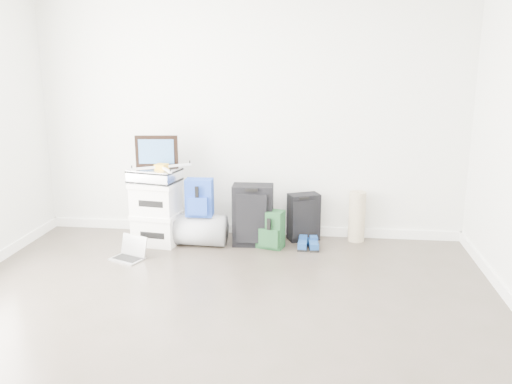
# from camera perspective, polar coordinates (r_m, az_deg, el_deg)

# --- Properties ---
(ground) EXTENTS (5.00, 5.00, 0.00)m
(ground) POSITION_cam_1_polar(r_m,az_deg,el_deg) (3.72, -5.79, -16.43)
(ground) COLOR #3B362B
(ground) RESTS_ON ground
(room_envelope) EXTENTS (4.52, 5.02, 2.71)m
(room_envelope) POSITION_cam_1_polar(r_m,az_deg,el_deg) (3.23, -6.48, 11.11)
(room_envelope) COLOR silver
(room_envelope) RESTS_ON ground
(boxes_stack) EXTENTS (0.50, 0.43, 0.65)m
(boxes_stack) POSITION_cam_1_polar(r_m,az_deg,el_deg) (5.65, -10.43, -2.15)
(boxes_stack) COLOR white
(boxes_stack) RESTS_ON ground
(briefcase) EXTENTS (0.53, 0.43, 0.13)m
(briefcase) POSITION_cam_1_polar(r_m,az_deg,el_deg) (5.56, -10.61, 1.73)
(briefcase) COLOR #B2B2B7
(briefcase) RESTS_ON boxes_stack
(painting) EXTENTS (0.43, 0.08, 0.32)m
(painting) POSITION_cam_1_polar(r_m,az_deg,el_deg) (5.60, -10.42, 4.23)
(painting) COLOR black
(painting) RESTS_ON briefcase
(drone) EXTENTS (0.53, 0.53, 0.06)m
(drone) POSITION_cam_1_polar(r_m,az_deg,el_deg) (5.49, -9.92, 2.63)
(drone) COLOR gold
(drone) RESTS_ON briefcase
(duffel_bag) EXTENTS (0.53, 0.35, 0.32)m
(duffel_bag) POSITION_cam_1_polar(r_m,az_deg,el_deg) (5.58, -5.84, -4.00)
(duffel_bag) COLOR #9A9DA3
(duffel_bag) RESTS_ON ground
(blue_backpack) EXTENTS (0.28, 0.21, 0.38)m
(blue_backpack) POSITION_cam_1_polar(r_m,az_deg,el_deg) (5.46, -6.00, -0.66)
(blue_backpack) COLOR #18329D
(blue_backpack) RESTS_ON duffel_bag
(large_suitcase) EXTENTS (0.42, 0.28, 0.63)m
(large_suitcase) POSITION_cam_1_polar(r_m,az_deg,el_deg) (5.52, -0.34, -2.46)
(large_suitcase) COLOR black
(large_suitcase) RESTS_ON ground
(green_backpack) EXTENTS (0.31, 0.26, 0.39)m
(green_backpack) POSITION_cam_1_polar(r_m,az_deg,el_deg) (5.47, 1.45, -4.01)
(green_backpack) COLOR #12311B
(green_backpack) RESTS_ON ground
(carry_on) EXTENTS (0.36, 0.31, 0.50)m
(carry_on) POSITION_cam_1_polar(r_m,az_deg,el_deg) (5.71, 5.03, -2.64)
(carry_on) COLOR black
(carry_on) RESTS_ON ground
(shoes) EXTENTS (0.22, 0.25, 0.08)m
(shoes) POSITION_cam_1_polar(r_m,az_deg,el_deg) (5.52, 5.50, -5.54)
(shoes) COLOR black
(shoes) RESTS_ON ground
(rolled_rug) EXTENTS (0.17, 0.17, 0.53)m
(rolled_rug) POSITION_cam_1_polar(r_m,az_deg,el_deg) (5.75, 10.57, -2.55)
(rolled_rug) COLOR tan
(rolled_rug) RESTS_ON ground
(laptop) EXTENTS (0.36, 0.32, 0.21)m
(laptop) POSITION_cam_1_polar(r_m,az_deg,el_deg) (5.37, -13.12, -6.29)
(laptop) COLOR #B6B6BA
(laptop) RESTS_ON ground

